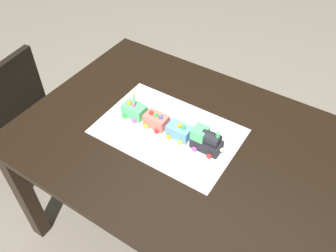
{
  "coord_description": "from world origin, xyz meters",
  "views": [
    {
      "loc": [
        -0.5,
        0.89,
        1.84
      ],
      "look_at": [
        0.08,
        0.0,
        0.77
      ],
      "focal_mm": 37.85,
      "sensor_mm": 36.0,
      "label": 1
    }
  ],
  "objects_px": {
    "cake_car_flatbed_sky_blue": "(179,132)",
    "cake_locomotive": "(206,141)",
    "chair": "(6,118)",
    "birthday_candle": "(133,99)",
    "cake_car_gondola_coral": "(156,121)",
    "cake_car_tanker_mint_green": "(134,111)",
    "dining_table": "(182,155)"
  },
  "relations": [
    {
      "from": "cake_car_flatbed_sky_blue",
      "to": "cake_locomotive",
      "type": "bearing_deg",
      "value": -180.0
    },
    {
      "from": "chair",
      "to": "birthday_candle",
      "type": "xyz_separation_m",
      "value": [
        -0.78,
        -0.18,
        0.37
      ]
    },
    {
      "from": "cake_car_gondola_coral",
      "to": "cake_car_tanker_mint_green",
      "type": "height_order",
      "value": "same"
    },
    {
      "from": "cake_car_gondola_coral",
      "to": "birthday_candle",
      "type": "relative_size",
      "value": 1.54
    },
    {
      "from": "chair",
      "to": "cake_car_tanker_mint_green",
      "type": "xyz_separation_m",
      "value": [
        -0.78,
        -0.18,
        0.3
      ]
    },
    {
      "from": "cake_car_gondola_coral",
      "to": "cake_car_tanker_mint_green",
      "type": "xyz_separation_m",
      "value": [
        0.12,
        0.0,
        -0.0
      ]
    },
    {
      "from": "chair",
      "to": "cake_car_gondola_coral",
      "type": "relative_size",
      "value": 8.6
    },
    {
      "from": "cake_car_tanker_mint_green",
      "to": "birthday_candle",
      "type": "xyz_separation_m",
      "value": [
        -0.0,
        -0.0,
        0.07
      ]
    },
    {
      "from": "cake_locomotive",
      "to": "cake_car_flatbed_sky_blue",
      "type": "xyz_separation_m",
      "value": [
        0.13,
        0.0,
        -0.02
      ]
    },
    {
      "from": "cake_car_gondola_coral",
      "to": "dining_table",
      "type": "bearing_deg",
      "value": -178.4
    },
    {
      "from": "cake_car_gondola_coral",
      "to": "cake_car_flatbed_sky_blue",
      "type": "bearing_deg",
      "value": 180.0
    },
    {
      "from": "cake_locomotive",
      "to": "cake_car_flatbed_sky_blue",
      "type": "distance_m",
      "value": 0.13
    },
    {
      "from": "chair",
      "to": "birthday_candle",
      "type": "bearing_deg",
      "value": 96.28
    },
    {
      "from": "cake_car_tanker_mint_green",
      "to": "dining_table",
      "type": "bearing_deg",
      "value": -179.14
    },
    {
      "from": "cake_car_flatbed_sky_blue",
      "to": "cake_car_tanker_mint_green",
      "type": "xyz_separation_m",
      "value": [
        0.24,
        0.0,
        0.0
      ]
    },
    {
      "from": "chair",
      "to": "cake_car_gondola_coral",
      "type": "height_order",
      "value": "chair"
    },
    {
      "from": "dining_table",
      "to": "chair",
      "type": "distance_m",
      "value": 1.06
    },
    {
      "from": "dining_table",
      "to": "cake_car_gondola_coral",
      "type": "xyz_separation_m",
      "value": [
        0.14,
        0.0,
        0.14
      ]
    },
    {
      "from": "chair",
      "to": "cake_car_tanker_mint_green",
      "type": "height_order",
      "value": "chair"
    },
    {
      "from": "dining_table",
      "to": "cake_car_gondola_coral",
      "type": "distance_m",
      "value": 0.2
    },
    {
      "from": "dining_table",
      "to": "cake_locomotive",
      "type": "bearing_deg",
      "value": 177.97
    },
    {
      "from": "cake_car_flatbed_sky_blue",
      "to": "dining_table",
      "type": "bearing_deg",
      "value": -168.84
    },
    {
      "from": "chair",
      "to": "dining_table",
      "type": "bearing_deg",
      "value": 93.36
    },
    {
      "from": "chair",
      "to": "cake_car_flatbed_sky_blue",
      "type": "height_order",
      "value": "chair"
    },
    {
      "from": "dining_table",
      "to": "cake_locomotive",
      "type": "relative_size",
      "value": 10.0
    },
    {
      "from": "cake_locomotive",
      "to": "cake_car_flatbed_sky_blue",
      "type": "height_order",
      "value": "cake_locomotive"
    },
    {
      "from": "cake_car_gondola_coral",
      "to": "cake_car_tanker_mint_green",
      "type": "relative_size",
      "value": 1.0
    },
    {
      "from": "cake_locomotive",
      "to": "dining_table",
      "type": "bearing_deg",
      "value": -2.03
    },
    {
      "from": "cake_locomotive",
      "to": "cake_car_tanker_mint_green",
      "type": "bearing_deg",
      "value": 0.0
    },
    {
      "from": "birthday_candle",
      "to": "cake_locomotive",
      "type": "bearing_deg",
      "value": -180.0
    },
    {
      "from": "cake_car_flatbed_sky_blue",
      "to": "birthday_candle",
      "type": "height_order",
      "value": "birthday_candle"
    },
    {
      "from": "dining_table",
      "to": "chair",
      "type": "height_order",
      "value": "chair"
    }
  ]
}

